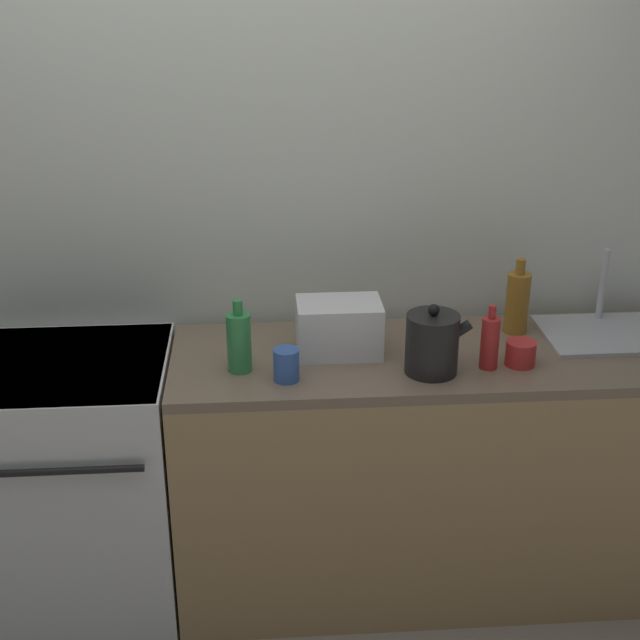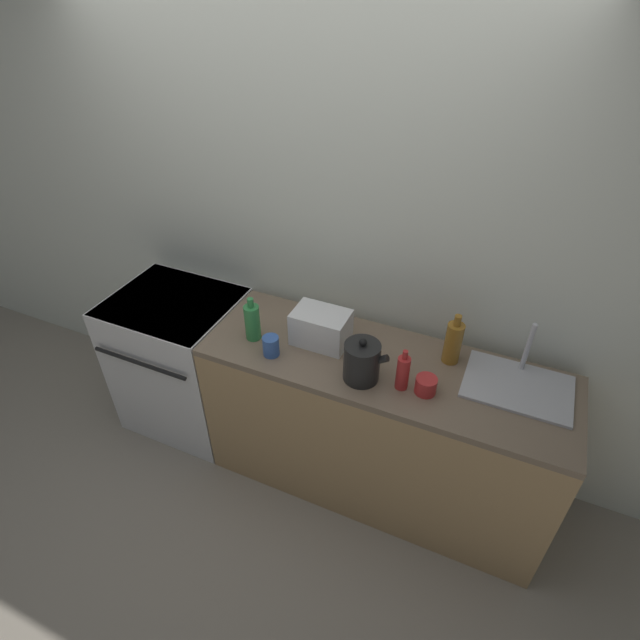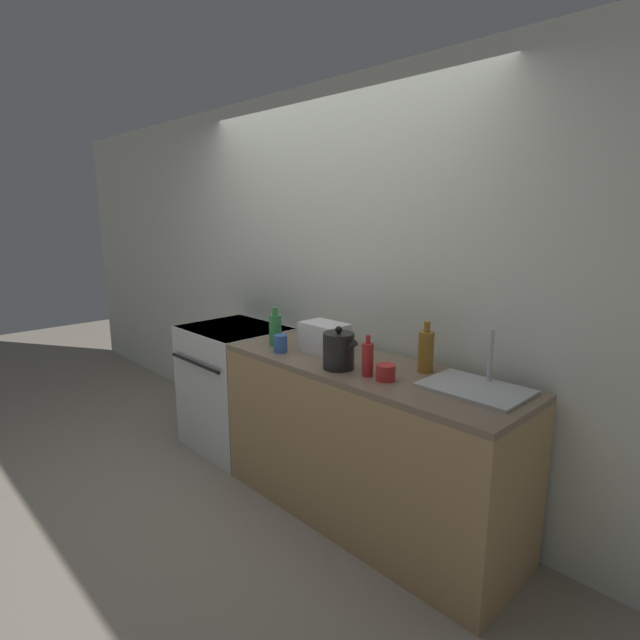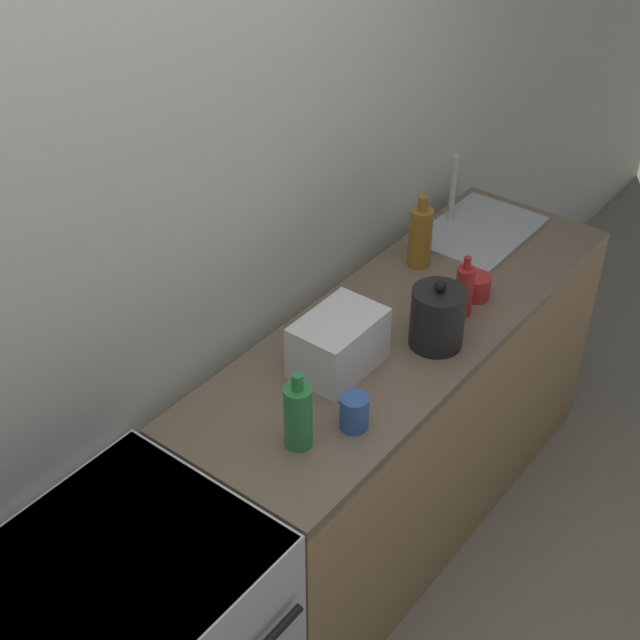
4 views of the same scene
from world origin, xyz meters
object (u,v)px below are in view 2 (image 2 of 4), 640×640
bottle_green (252,322)px  cup_red (426,385)px  stove (183,360)px  toaster (321,327)px  cup_blue (271,346)px  bottle_amber (453,342)px  bottle_red (403,372)px  kettle (362,362)px

bottle_green → cup_red: bearing=-1.7°
stove → toaster: size_ratio=3.30×
cup_blue → bottle_amber: bearing=21.0°
toaster → cup_red: 0.61m
bottle_red → cup_red: size_ratio=2.20×
stove → cup_blue: size_ratio=8.76×
toaster → bottle_amber: size_ratio=1.03×
kettle → bottle_green: bottle_green is taller
stove → bottle_amber: size_ratio=3.40×
bottle_red → bottle_amber: bearing=59.0°
stove → cup_red: cup_red is taller
stove → bottle_red: bearing=-5.4°
toaster → bottle_red: 0.50m
kettle → bottle_red: 0.19m
stove → cup_red: bearing=-4.5°
kettle → bottle_amber: size_ratio=0.86×
stove → cup_red: (1.54, -0.12, 0.50)m
bottle_red → bottle_amber: size_ratio=0.80×
kettle → bottle_amber: (0.36, 0.30, 0.01)m
bottle_green → cup_red: bottle_green is taller
bottle_amber → kettle: bearing=-140.6°
kettle → cup_red: kettle is taller
stove → bottle_amber: (1.60, 0.15, 0.57)m
toaster → bottle_red: size_ratio=1.29×
bottle_green → bottle_red: bearing=-2.8°
kettle → bottle_green: bearing=174.7°
stove → cup_red: 1.62m
kettle → bottle_amber: 0.47m
bottle_green → bottle_red: size_ratio=1.13×
kettle → toaster: 0.33m
bottle_red → cup_blue: 0.67m
cup_red → kettle: bearing=-174.3°
toaster → cup_red: (0.59, -0.14, -0.05)m
cup_red → bottle_green: bearing=178.3°
cup_red → cup_blue: 0.78m
stove → kettle: size_ratio=3.95×
stove → bottle_green: 0.84m
cup_blue → kettle: bearing=2.8°
toaster → bottle_amber: 0.66m
bottle_red → cup_blue: (-0.67, -0.04, -0.04)m
kettle → toaster: size_ratio=0.83×
bottle_amber → cup_blue: size_ratio=2.57×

